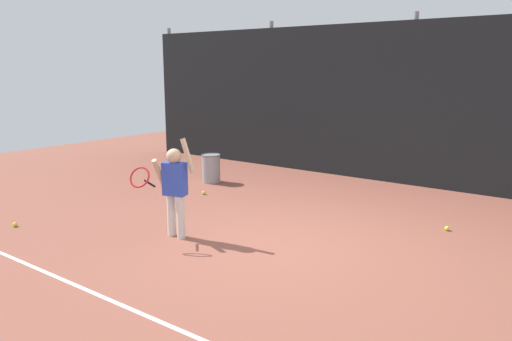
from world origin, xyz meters
name	(u,v)px	position (x,y,z in m)	size (l,w,h in m)	color
ground_plane	(284,246)	(0.00, 0.00, 0.00)	(20.00, 20.00, 0.00)	brown
court_line_baseline	(146,316)	(0.00, -2.29, 0.00)	(9.00, 0.05, 0.00)	white
back_fence_windscreen	(410,104)	(0.00, 4.32, 1.55)	(13.36, 0.08, 3.11)	black
fence_post_0	(171,91)	(-6.53, 4.38, 1.63)	(0.09, 0.09, 3.26)	slate
fence_post_1	(271,95)	(-3.27, 4.38, 1.63)	(0.09, 0.09, 3.26)	slate
fence_post_2	(411,100)	(0.00, 4.38, 1.63)	(0.09, 0.09, 3.26)	slate
tennis_player	(173,185)	(-1.37, -0.59, 0.73)	(0.60, 0.71, 1.35)	silver
ball_hopper	(211,168)	(-3.17, 2.17, 0.29)	(0.38, 0.38, 0.56)	gray
tennis_ball_1	(447,228)	(1.50, 1.87, 0.03)	(0.07, 0.07, 0.07)	#CCE033
tennis_ball_2	(204,193)	(-2.62, 1.34, 0.03)	(0.07, 0.07, 0.07)	#CCE033
tennis_ball_3	(15,224)	(-3.53, -1.65, 0.03)	(0.07, 0.07, 0.07)	#CCE033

